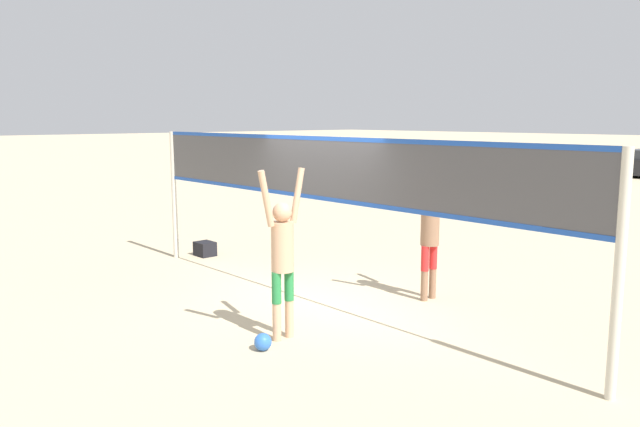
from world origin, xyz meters
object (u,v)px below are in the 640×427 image
(volleyball_net, at_px, (320,181))
(gear_bag, at_px, (205,249))
(player_spiker, at_px, (283,251))
(player_blocker, at_px, (430,229))
(volleyball, at_px, (263,342))

(volleyball_net, relative_size, gear_bag, 22.26)
(volleyball_net, xyz_separation_m, player_spiker, (0.78, -1.33, -0.72))
(volleyball_net, height_order, player_blocker, volleyball_net)
(player_blocker, bearing_deg, volleyball, 0.20)
(player_blocker, xyz_separation_m, volleyball, (0.01, -3.16, -0.99))
(player_spiker, height_order, volleyball, player_spiker)
(volleyball_net, xyz_separation_m, volleyball, (0.93, -1.76, -1.75))
(gear_bag, bearing_deg, volleyball_net, -7.00)
(volleyball, relative_size, gear_bag, 0.54)
(volleyball, height_order, gear_bag, gear_bag)
(player_blocker, bearing_deg, volleyball_net, -33.36)
(volleyball_net, bearing_deg, player_spiker, -59.57)
(volleyball_net, distance_m, gear_bag, 4.38)
(player_blocker, relative_size, gear_bag, 5.34)
(player_blocker, height_order, gear_bag, player_blocker)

